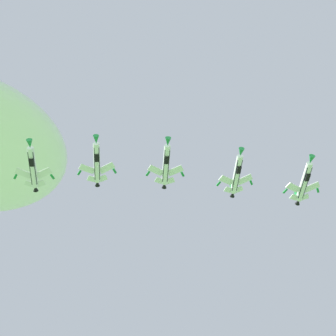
{
  "coord_description": "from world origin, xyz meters",
  "views": [
    {
      "loc": [
        2.91,
        -1.7,
        1.7
      ],
      "look_at": [
        13.71,
        58.35,
        93.63
      ],
      "focal_mm": 44.21,
      "sensor_mm": 36.0,
      "label": 1
    }
  ],
  "objects": [
    {
      "name": "fighter_jet_right_wing",
      "position": [
        13.02,
        57.42,
        93.95
      ],
      "size": [
        10.59,
        15.97,
        4.37
      ],
      "rotation": [
        0.0,
        0.07,
        3.03
      ],
      "color": "silver"
    },
    {
      "name": "fighter_jet_right_outer",
      "position": [
        -21.22,
        62.53,
        91.16
      ],
      "size": [
        10.57,
        15.97,
        4.38
      ],
      "rotation": [
        0.0,
        0.1,
        3.03
      ],
      "color": "silver"
    },
    {
      "name": "fighter_jet_left_wing",
      "position": [
        32.61,
        57.54,
        94.67
      ],
      "size": [
        10.51,
        15.97,
        4.39
      ],
      "rotation": [
        0.0,
        0.16,
        3.03
      ],
      "color": "silver"
    },
    {
      "name": "fighter_jet_lead",
      "position": [
        50.17,
        54.85,
        91.81
      ],
      "size": [
        10.55,
        15.97,
        4.39
      ],
      "rotation": [
        0.0,
        0.13,
        3.03
      ],
      "color": "silver"
    },
    {
      "name": "fighter_jet_left_outer",
      "position": [
        -5.23,
        60.14,
        94.13
      ],
      "size": [
        10.46,
        15.97,
        4.38
      ],
      "rotation": [
        0.0,
        0.19,
        3.03
      ],
      "color": "silver"
    }
  ]
}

